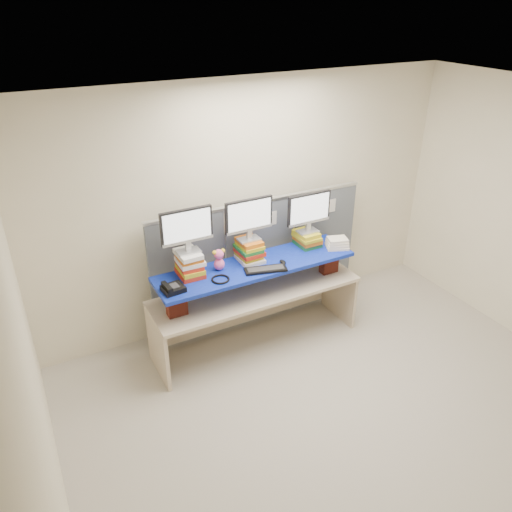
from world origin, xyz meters
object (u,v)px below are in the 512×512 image
monitor_right (309,210)px  desk (256,300)px  desk_phone (172,288)px  blue_board (256,266)px  monitor_left (187,228)px  keyboard (266,269)px  monitor_center (249,217)px

monitor_right → desk: bearing=-170.6°
desk → desk_phone: bearing=-174.4°
blue_board → monitor_right: (0.71, 0.12, 0.45)m
monitor_left → desk: bearing=-9.8°
keyboard → desk: bearing=114.1°
monitor_center → desk: bearing=-81.4°
keyboard → desk_phone: (-0.98, 0.06, 0.02)m
blue_board → desk_phone: 0.95m
monitor_right → desk_phone: bearing=-172.7°
blue_board → keyboard: 0.17m
blue_board → monitor_right: bearing=9.4°
monitor_right → keyboard: monitor_right is taller
desk → keyboard: bearing=-80.7°
desk → monitor_left: size_ratio=4.42×
monitor_right → blue_board: bearing=-170.6°
monitor_left → keyboard: bearing=-21.3°
monitor_center → keyboard: 0.56m
monitor_left → keyboard: size_ratio=1.14×
keyboard → desk_phone: 0.98m
desk → monitor_right: monitor_right is taller
desk → monitor_center: monitor_center is taller
desk → blue_board: bearing=-0.5°
desk_phone → keyboard: bearing=-9.4°
monitor_right → keyboard: size_ratio=1.14×
desk → desk_phone: desk_phone is taller
keyboard → monitor_right: bearing=36.9°
desk_phone → monitor_right: bearing=1.9°
monitor_left → desk_phone: monitor_left is taller
keyboard → monitor_center: bearing=113.7°
desk → monitor_left: (-0.69, 0.11, 0.97)m
monitor_center → desk_phone: (-0.93, -0.22, -0.46)m
monitor_left → desk_phone: size_ratio=2.38×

